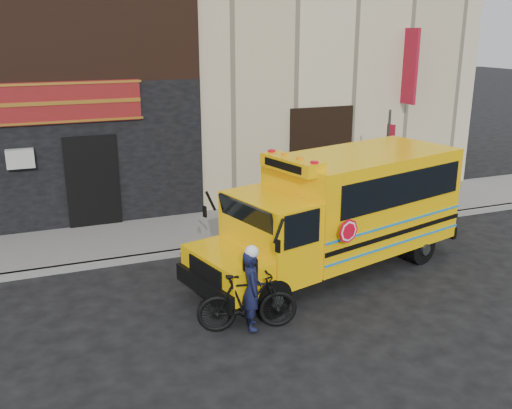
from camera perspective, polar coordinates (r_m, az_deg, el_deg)
The scene contains 8 objects.
ground at distance 12.85m, azimuth 1.67°, elevation -8.29°, with size 120.00×120.00×0.00m, color black.
curb at distance 15.05m, azimuth -2.21°, elevation -4.06°, with size 40.00×0.20×0.15m, color gray.
sidewalk at distance 16.38m, azimuth -3.95°, elevation -2.28°, with size 40.00×3.00×0.15m, color #615E5B.
building at distance 21.60m, azimuth -9.82°, elevation 18.54°, with size 20.00×10.70×12.00m.
school_bus at distance 13.49m, azimuth 8.69°, elevation -0.34°, with size 7.21×3.83×2.92m.
sign_pole at distance 17.22m, azimuth 12.99°, elevation 4.31°, with size 0.12×0.28×3.30m.
bicycle at distance 10.93m, azimuth -0.84°, elevation -9.73°, with size 0.54×1.92×1.15m, color black.
cyclist at distance 10.84m, azimuth -0.42°, elevation -8.76°, with size 0.57×0.37×1.56m, color black.
Camera 1 is at (-4.58, -10.66, 5.52)m, focal length 40.00 mm.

